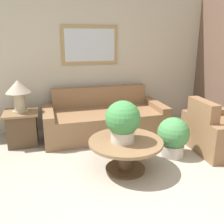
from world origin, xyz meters
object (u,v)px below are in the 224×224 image
at_px(couch_main, 104,120).
at_px(table_lamp, 18,90).
at_px(coffee_table, 126,148).
at_px(side_table, 22,127).
at_px(potted_plant_on_table, 123,120).
at_px(armchair, 220,133).
at_px(potted_plant_floor, 173,136).

height_order(couch_main, table_lamp, table_lamp).
xyz_separation_m(coffee_table, side_table, (-1.41, 1.30, -0.02)).
bearing_deg(coffee_table, potted_plant_on_table, -166.48).
bearing_deg(couch_main, table_lamp, -177.79).
bearing_deg(coffee_table, armchair, 7.18).
relative_size(coffee_table, side_table, 1.73).
distance_m(coffee_table, potted_plant_on_table, 0.41).
relative_size(armchair, potted_plant_floor, 1.69).
bearing_deg(coffee_table, table_lamp, 137.34).
relative_size(couch_main, coffee_table, 2.19).
bearing_deg(table_lamp, armchair, -19.43).
bearing_deg(side_table, armchair, -19.43).
distance_m(table_lamp, potted_plant_on_table, 1.90).
bearing_deg(coffee_table, potted_plant_floor, 14.69).
distance_m(couch_main, side_table, 1.45).
height_order(side_table, potted_plant_on_table, potted_plant_on_table).
xyz_separation_m(side_table, table_lamp, (0.00, 0.00, 0.64)).
height_order(coffee_table, potted_plant_on_table, potted_plant_on_table).
height_order(couch_main, coffee_table, couch_main).
xyz_separation_m(armchair, table_lamp, (-3.08, 1.09, 0.65)).
bearing_deg(potted_plant_on_table, table_lamp, 136.07).
height_order(coffee_table, side_table, side_table).
height_order(side_table, potted_plant_floor, potted_plant_floor).
xyz_separation_m(coffee_table, potted_plant_on_table, (-0.05, -0.01, 0.41)).
bearing_deg(armchair, coffee_table, 99.66).
bearing_deg(potted_plant_floor, couch_main, 125.22).
relative_size(couch_main, table_lamp, 4.17).
relative_size(potted_plant_on_table, potted_plant_floor, 0.90).
distance_m(coffee_table, side_table, 1.92).
bearing_deg(armchair, table_lamp, 73.05).
relative_size(coffee_table, potted_plant_floor, 1.64).
height_order(coffee_table, table_lamp, table_lamp).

